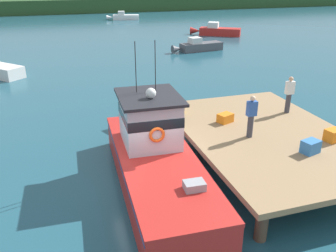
% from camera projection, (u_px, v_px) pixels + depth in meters
% --- Properties ---
extents(ground_plane, '(200.00, 200.00, 0.00)m').
position_uv_depth(ground_plane, '(148.00, 179.00, 13.21)').
color(ground_plane, '#1E4C5B').
extents(dock, '(6.00, 9.00, 1.20)m').
position_uv_depth(dock, '(266.00, 135.00, 14.13)').
color(dock, '#4C3D2D').
rests_on(dock, ground).
extents(main_fishing_boat, '(2.91, 9.87, 4.80)m').
position_uv_depth(main_fishing_boat, '(154.00, 155.00, 12.78)').
color(main_fishing_boat, red).
rests_on(main_fishing_boat, ground).
extents(crate_stack_mid_dock, '(0.68, 0.55, 0.45)m').
position_uv_depth(crate_stack_mid_dock, '(333.00, 135.00, 13.30)').
color(crate_stack_mid_dock, orange).
rests_on(crate_stack_mid_dock, dock).
extents(crate_single_by_cleat, '(0.72, 0.63, 0.37)m').
position_uv_depth(crate_single_by_cleat, '(225.00, 118.00, 14.98)').
color(crate_single_by_cleat, orange).
rests_on(crate_single_by_cleat, dock).
extents(crate_stack_near_edge, '(0.69, 0.58, 0.45)m').
position_uv_depth(crate_stack_near_edge, '(311.00, 147.00, 12.42)').
color(crate_stack_near_edge, '#3370B2').
rests_on(crate_stack_near_edge, dock).
extents(bait_bucket, '(0.32, 0.32, 0.34)m').
position_uv_depth(bait_bucket, '(181.00, 109.00, 15.99)').
color(bait_bucket, yellow).
rests_on(bait_bucket, dock).
extents(deckhand_by_the_boat, '(0.36, 0.22, 1.63)m').
position_uv_depth(deckhand_by_the_boat, '(251.00, 116.00, 13.38)').
color(deckhand_by_the_boat, '#383842').
rests_on(deckhand_by_the_boat, dock).
extents(deckhand_further_back, '(0.36, 0.22, 1.63)m').
position_uv_depth(deckhand_further_back, '(289.00, 94.00, 15.76)').
color(deckhand_further_back, '#383842').
rests_on(deckhand_further_back, dock).
extents(moored_boat_outer_mooring, '(5.19, 1.80, 1.30)m').
position_uv_depth(moored_boat_outer_mooring, '(198.00, 46.00, 34.37)').
color(moored_boat_outer_mooring, '#4C4C51').
rests_on(moored_boat_outer_mooring, ground).
extents(moored_boat_mid_harbor, '(5.64, 4.17, 1.51)m').
position_uv_depth(moored_boat_mid_harbor, '(216.00, 31.00, 42.87)').
color(moored_boat_mid_harbor, red).
rests_on(moored_boat_mid_harbor, ground).
extents(moored_boat_near_channel, '(5.15, 2.09, 1.29)m').
position_uv_depth(moored_boat_near_channel, '(124.00, 17.00, 56.98)').
color(moored_boat_near_channel, white).
rests_on(moored_boat_near_channel, ground).
extents(mooring_buoy_channel_marker, '(0.41, 0.41, 0.41)m').
position_uv_depth(mooring_buoy_channel_marker, '(205.00, 46.00, 35.56)').
color(mooring_buoy_channel_marker, red).
rests_on(mooring_buoy_channel_marker, ground).
extents(far_shoreline, '(120.00, 8.00, 2.40)m').
position_uv_depth(far_shoreline, '(63.00, 6.00, 67.09)').
color(far_shoreline, '#284723').
rests_on(far_shoreline, ground).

